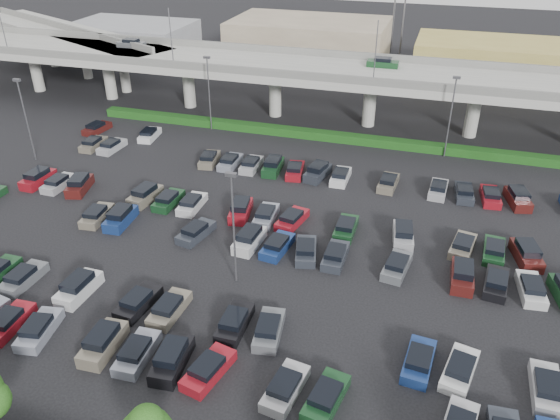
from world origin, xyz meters
name	(u,v)px	position (x,y,z in m)	size (l,w,h in m)	color
ground	(265,233)	(0.00, 0.00, 0.00)	(280.00, 280.00, 0.00)	black
overpass	(335,75)	(-0.18, 32.03, 6.97)	(150.00, 13.00, 15.80)	#96968E
on_ramp	(67,35)	(-52.10, 43.05, 6.86)	(50.93, 30.13, 8.80)	#96968E
hedge	(323,135)	(0.00, 25.00, 0.55)	(66.00, 1.60, 1.10)	#193E12
parked_cars	(253,248)	(0.01, -3.66, 0.60)	(62.96, 41.64, 1.67)	navy
light_poles	(231,162)	(-4.13, 2.00, 6.24)	(66.90, 48.38, 10.30)	#545459
distant_buildings	(435,54)	(12.38, 61.81, 3.74)	(138.00, 24.00, 9.00)	gray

